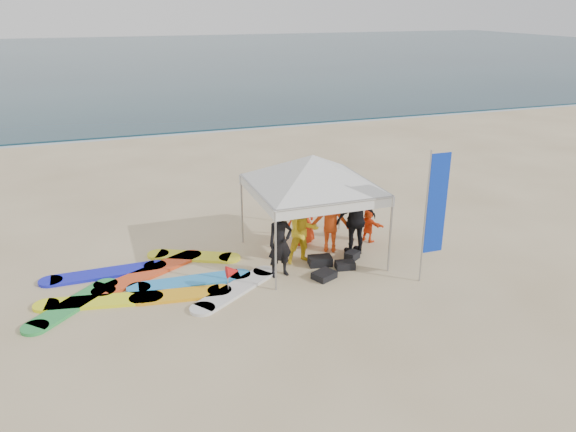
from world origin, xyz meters
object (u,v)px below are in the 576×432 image
Objects in this scene: person_black_b at (356,219)px; canopy_tent at (313,155)px; marker_pennant at (233,272)px; person_black_a at (280,243)px; person_orange_b at (303,213)px; person_orange_a at (331,220)px; feather_flag at (435,206)px; person_yellow at (303,232)px; surfboard_spread at (153,283)px; person_seated at (368,225)px.

canopy_tent is (-1.11, 0.23, 1.69)m from person_black_b.
person_black_b is 0.46× the size of canopy_tent.
marker_pennant is (-3.43, -0.94, -0.43)m from person_black_b.
person_orange_b is at bearing 44.47° from person_black_a.
person_orange_b is 2.64× the size of marker_pennant.
marker_pennant is (-2.33, -1.17, -2.12)m from canopy_tent.
person_black_b is 1.10× the size of person_orange_b.
person_orange_a reaches higher than marker_pennant.
canopy_tent is 3.06m from feather_flag.
person_black_a is 1.02× the size of person_yellow.
canopy_tent reaches higher than marker_pennant.
canopy_tent is (-0.09, -0.85, 1.78)m from person_orange_b.
surfboard_spread is (-4.55, -0.39, -0.80)m from person_orange_a.
person_orange_a is (0.92, 0.43, 0.02)m from person_yellow.
person_orange_b reaches higher than person_yellow.
surfboard_spread is at bearing -2.18° from person_black_b.
person_yellow reaches higher than marker_pennant.
person_black_a is at bearing -148.94° from person_yellow.
person_black_a is at bearing 11.41° from person_black_b.
feather_flag is (0.97, -1.88, 0.89)m from person_black_b.
person_orange_a is at bearing 106.85° from person_orange_b.
person_black_b is (2.19, 0.53, 0.10)m from person_black_a.
person_black_a is 0.42× the size of canopy_tent.
person_orange_a is at bearing 4.84° from surfboard_spread.
person_black_a is 0.89m from person_yellow.
person_orange_a is at bearing 19.35° from person_black_a.
canopy_tent is at bearing 134.45° from feather_flag.
person_seated is (1.20, 0.23, -0.37)m from person_orange_a.
person_black_b reaches higher than surfboard_spread.
person_yellow is at bearing -0.11° from person_black_b.
person_orange_a is 1.88m from canopy_tent.
feather_flag is at bearing 114.89° from person_black_b.
person_orange_b is at bearing 67.65° from person_yellow.
person_seated is (2.12, 0.66, -0.35)m from person_yellow.
canopy_tent reaches higher than person_yellow.
person_orange_a reaches higher than person_seated.
person_black_b reaches higher than person_black_a.
feather_flag reaches higher than surfboard_spread.
surfboard_spread is at bearing -2.88° from person_orange_b.
person_yellow is 0.88× the size of person_black_b.
marker_pennant is (-1.99, -0.89, -0.32)m from person_yellow.
feather_flag is at bearing -12.04° from marker_pennant.
person_seated is at bearing 15.66° from person_yellow.
person_black_b is (0.53, -0.38, 0.09)m from person_orange_a.
person_black_a is 0.99× the size of person_orange_b.
person_black_b reaches higher than person_yellow.
person_yellow is at bearing 51.36° from person_orange_b.
person_black_a is 3.11m from person_seated.
feather_flag reaches higher than person_black_a.
marker_pennant is (-2.90, -1.32, -0.34)m from person_orange_a.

